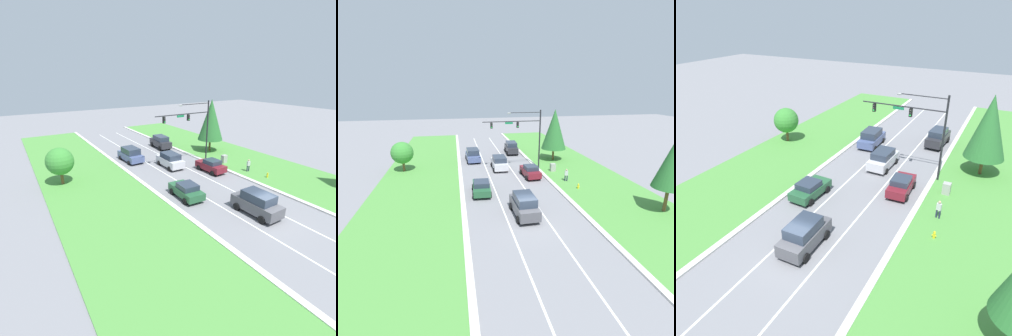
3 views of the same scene
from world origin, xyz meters
The scene contains 19 objects.
ground_plane centered at (0.00, 0.00, 0.00)m, with size 160.00×160.00×0.00m, color slate.
curb_strip_right centered at (5.65, 0.00, 0.07)m, with size 0.50×90.00×0.15m.
curb_strip_left centered at (-5.65, 0.00, 0.07)m, with size 0.50×90.00×0.15m.
grass_verge_right centered at (10.90, 0.00, 0.04)m, with size 10.00×90.00×0.08m.
grass_verge_left centered at (-10.90, 0.00, 0.04)m, with size 10.00×90.00×0.08m.
lane_stripe_inner_left centered at (-1.80, 0.00, 0.00)m, with size 0.14×81.00×0.01m.
lane_stripe_inner_right centered at (1.80, 0.00, 0.00)m, with size 0.14×81.00×0.01m.
traffic_signal_mast centered at (3.73, 15.75, 5.67)m, with size 8.43×0.41×8.53m.
charcoal_suv centered at (3.83, 25.00, 1.09)m, with size 2.28×4.92×2.11m.
graphite_suv centered at (-0.03, 1.28, 1.08)m, with size 2.16×4.55×2.13m.
slate_blue_suv centered at (-3.41, 21.13, 1.02)m, with size 2.36×4.78×2.03m.
burgundy_sedan centered at (3.60, 11.75, 0.84)m, with size 2.14×4.20×1.65m.
silver_suv centered at (0.11, 16.05, 0.99)m, with size 2.23×4.56×1.94m.
forest_sedan centered at (-3.47, 7.28, 0.81)m, with size 2.28×4.28×1.59m.
utility_cabinet centered at (7.40, 13.36, 0.59)m, with size 0.70×0.60×1.19m.
pedestrian centered at (7.62, 9.17, 0.94)m, with size 0.42×0.29×1.69m.
fire_hydrant centered at (7.99, 6.43, 0.34)m, with size 0.34×0.20×0.70m.
conifer_near_right_tree centered at (9.61, 19.12, 5.13)m, with size 3.95×3.95×8.30m.
oak_near_left_tree centered at (-13.51, 17.47, 2.77)m, with size 3.08×3.08×4.32m.
Camera 1 is at (-17.80, -12.30, 12.00)m, focal length 28.00 mm.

